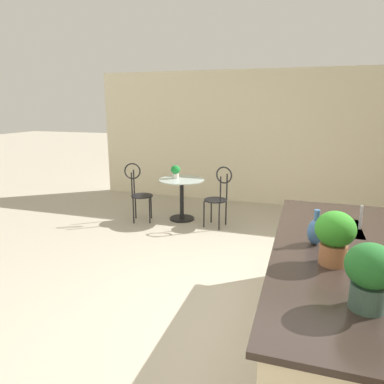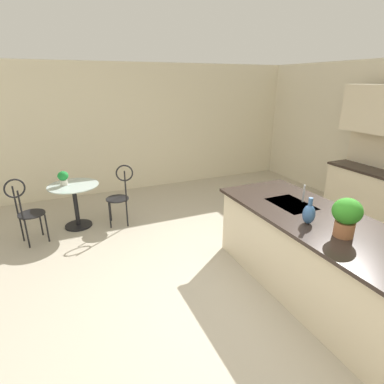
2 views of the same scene
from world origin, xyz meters
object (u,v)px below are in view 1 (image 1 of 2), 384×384
object	(u,v)px
chair_near_window	(138,190)
vase_on_counter	(316,231)
potted_plant_on_table	(176,171)
chair_by_island	(219,194)
potted_plant_counter_far	(370,273)
bistro_table	(182,195)
potted_plant_counter_near	(335,235)

from	to	relation	value
chair_near_window	vase_on_counter	bearing A→B (deg)	47.71
potted_plant_on_table	vase_on_counter	bearing A→B (deg)	37.83
chair_by_island	potted_plant_on_table	world-z (taller)	chair_by_island
potted_plant_on_table	vase_on_counter	distance (m)	3.75
potted_plant_on_table	potted_plant_counter_far	distance (m)	4.63
chair_near_window	potted_plant_on_table	world-z (taller)	chair_near_window
chair_by_island	vase_on_counter	xyz separation A→B (m)	(2.72, 1.45, 0.46)
bistro_table	potted_plant_counter_near	world-z (taller)	potted_plant_counter_near
bistro_table	potted_plant_counter_near	distance (m)	4.03
chair_near_window	potted_plant_counter_near	size ratio (longest dim) A/B	2.70
potted_plant_on_table	potted_plant_counter_far	world-z (taller)	potted_plant_counter_far
chair_near_window	vase_on_counter	size ratio (longest dim) A/B	3.62
potted_plant_counter_near	potted_plant_counter_far	distance (m)	0.57
bistro_table	vase_on_counter	bearing A→B (deg)	36.66
potted_plant_on_table	potted_plant_counter_near	size ratio (longest dim) A/B	0.61
chair_by_island	potted_plant_on_table	bearing A→B (deg)	-105.36
bistro_table	chair_near_window	distance (m)	0.77
vase_on_counter	potted_plant_counter_far	bearing A→B (deg)	15.78
chair_by_island	potted_plant_counter_near	size ratio (longest dim) A/B	2.70
potted_plant_counter_far	vase_on_counter	size ratio (longest dim) A/B	1.32
potted_plant_on_table	chair_near_window	bearing A→B (deg)	-57.62
bistro_table	chair_by_island	xyz separation A→B (m)	(0.18, 0.71, 0.13)
chair_near_window	potted_plant_counter_far	xyz separation A→B (m)	(3.50, 3.11, 0.56)
bistro_table	chair_near_window	world-z (taller)	chair_near_window
chair_by_island	potted_plant_counter_far	distance (m)	4.04
chair_near_window	potted_plant_counter_far	world-z (taller)	potted_plant_counter_far
chair_by_island	potted_plant_counter_near	world-z (taller)	potted_plant_counter_near
chair_by_island	vase_on_counter	bearing A→B (deg)	28.02
chair_near_window	chair_by_island	xyz separation A→B (m)	(-0.12, 1.41, 0.00)
potted_plant_counter_far	vase_on_counter	xyz separation A→B (m)	(-0.90, -0.25, -0.11)
chair_near_window	chair_by_island	distance (m)	1.41
chair_near_window	potted_plant_counter_far	size ratio (longest dim) A/B	2.74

